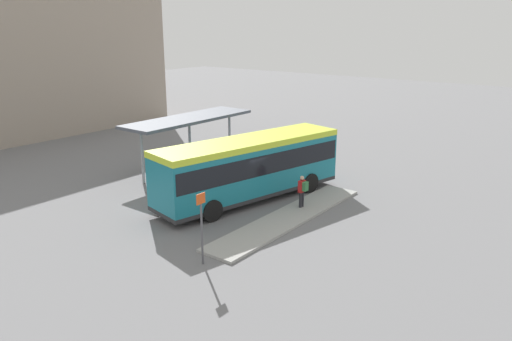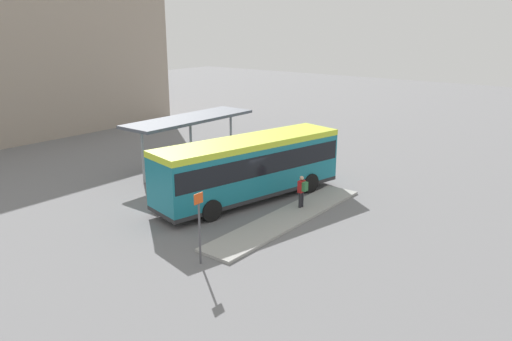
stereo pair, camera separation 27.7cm
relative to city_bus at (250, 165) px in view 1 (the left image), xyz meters
The scene contains 11 objects.
ground_plane 1.86m from the city_bus, 167.88° to the left, with size 120.00×120.00×0.00m, color slate.
curb_island 3.68m from the city_bus, 107.71° to the right, with size 10.36×1.80×0.12m.
city_bus is the anchor object (origin of this frame).
pedestrian_waiting 3.04m from the city_bus, 81.84° to the right, with size 0.39×0.40×1.58m.
bicycle_black 8.13m from the city_bus, 23.85° to the left, with size 0.48×1.70×0.74m.
bicycle_green 8.68m from the city_bus, 27.79° to the left, with size 0.48×1.62×0.70m.
bicycle_blue 9.06m from the city_bus, 32.03° to the left, with size 0.48×1.55×0.67m.
bicycle_orange 9.15m from the city_bus, 37.46° to the left, with size 0.48×1.54×0.67m.
station_shelter 6.99m from the city_bus, 70.89° to the left, with size 8.84×2.64×3.23m.
potted_planter_near_shelter 5.40m from the city_bus, 51.42° to the left, with size 0.96×0.96×1.41m.
platform_sign 7.39m from the city_bus, 155.62° to the right, with size 0.44×0.08×2.80m.
Camera 1 is at (-18.97, -15.03, 8.67)m, focal length 35.00 mm.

